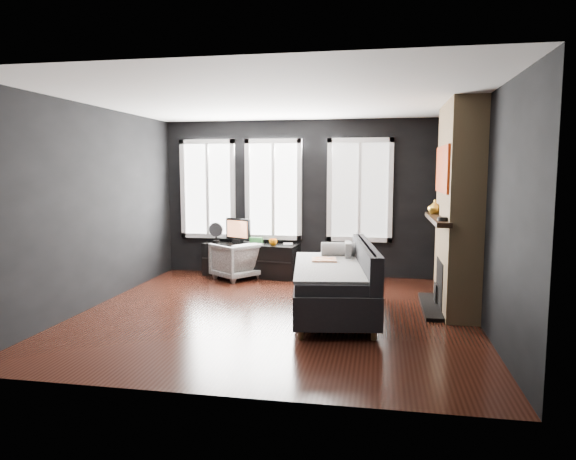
% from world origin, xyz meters
% --- Properties ---
extents(floor, '(5.00, 5.00, 0.00)m').
position_xyz_m(floor, '(0.00, 0.00, 0.00)').
color(floor, black).
rests_on(floor, ground).
extents(ceiling, '(5.00, 5.00, 0.00)m').
position_xyz_m(ceiling, '(0.00, 0.00, 2.70)').
color(ceiling, white).
rests_on(ceiling, ground).
extents(wall_back, '(5.00, 0.02, 2.70)m').
position_xyz_m(wall_back, '(0.00, 2.50, 1.35)').
color(wall_back, black).
rests_on(wall_back, ground).
extents(wall_left, '(0.02, 5.00, 2.70)m').
position_xyz_m(wall_left, '(-2.50, 0.00, 1.35)').
color(wall_left, black).
rests_on(wall_left, ground).
extents(wall_right, '(0.02, 5.00, 2.70)m').
position_xyz_m(wall_right, '(2.50, 0.00, 1.35)').
color(wall_right, black).
rests_on(wall_right, ground).
extents(windows, '(4.00, 0.16, 1.76)m').
position_xyz_m(windows, '(-0.45, 2.46, 2.38)').
color(windows, white).
rests_on(windows, wall_back).
extents(fireplace, '(0.70, 1.62, 2.70)m').
position_xyz_m(fireplace, '(2.30, 0.60, 1.35)').
color(fireplace, '#93724C').
rests_on(fireplace, floor).
extents(sofa, '(1.37, 2.29, 0.93)m').
position_xyz_m(sofa, '(0.73, 0.05, 0.46)').
color(sofa, black).
rests_on(sofa, floor).
extents(stripe_pillow, '(0.11, 0.36, 0.36)m').
position_xyz_m(stripe_pillow, '(0.87, 0.72, 0.67)').
color(stripe_pillow, gray).
rests_on(stripe_pillow, sofa).
extents(armchair, '(0.91, 0.91, 0.69)m').
position_xyz_m(armchair, '(-1.10, 1.95, 0.34)').
color(armchair, silver).
rests_on(armchair, floor).
extents(media_console, '(1.71, 0.73, 0.57)m').
position_xyz_m(media_console, '(-0.91, 2.24, 0.29)').
color(media_console, black).
rests_on(media_console, floor).
extents(monitor, '(0.54, 0.35, 0.49)m').
position_xyz_m(monitor, '(-1.15, 2.29, 0.81)').
color(monitor, black).
rests_on(monitor, media_console).
extents(desk_fan, '(0.27, 0.27, 0.36)m').
position_xyz_m(desk_fan, '(-1.56, 2.31, 0.75)').
color(desk_fan, gray).
rests_on(desk_fan, media_console).
extents(mug, '(0.14, 0.12, 0.14)m').
position_xyz_m(mug, '(-0.48, 2.10, 0.64)').
color(mug, orange).
rests_on(mug, media_console).
extents(book, '(0.16, 0.05, 0.22)m').
position_xyz_m(book, '(-0.33, 2.22, 0.68)').
color(book, '#ABA287').
rests_on(book, media_console).
extents(storage_box, '(0.21, 0.14, 0.12)m').
position_xyz_m(storage_box, '(-0.80, 2.18, 0.63)').
color(storage_box, '#2C6F30').
rests_on(storage_box, media_console).
extents(mantel_vase, '(0.21, 0.21, 0.19)m').
position_xyz_m(mantel_vase, '(2.05, 1.05, 1.33)').
color(mantel_vase, gold).
rests_on(mantel_vase, fireplace).
extents(mantel_clock, '(0.15, 0.15, 0.04)m').
position_xyz_m(mantel_clock, '(2.05, 0.05, 1.25)').
color(mantel_clock, black).
rests_on(mantel_clock, fireplace).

